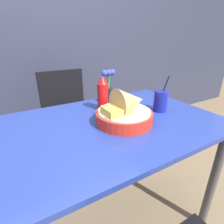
# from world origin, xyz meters

# --- Properties ---
(ground_plane) EXTENTS (12.00, 12.00, 0.00)m
(ground_plane) POSITION_xyz_m (0.00, 0.00, 0.00)
(ground_plane) COLOR #7A664C
(wall_window) EXTENTS (7.00, 0.06, 2.60)m
(wall_window) POSITION_xyz_m (0.00, 1.29, 1.30)
(wall_window) COLOR #2D334C
(wall_window) RESTS_ON ground_plane
(dining_table) EXTENTS (1.29, 0.78, 0.77)m
(dining_table) POSITION_xyz_m (0.00, 0.00, 0.67)
(dining_table) COLOR #233893
(dining_table) RESTS_ON ground_plane
(chair_far_window) EXTENTS (0.40, 0.40, 0.92)m
(chair_far_window) POSITION_xyz_m (0.02, 0.76, 0.54)
(chair_far_window) COLOR black
(chair_far_window) RESTS_ON ground_plane
(food_basket) EXTENTS (0.29, 0.29, 0.19)m
(food_basket) POSITION_xyz_m (0.12, -0.04, 0.83)
(food_basket) COLOR red
(food_basket) RESTS_ON dining_table
(ketchup_bottle) EXTENTS (0.07, 0.07, 0.21)m
(ketchup_bottle) POSITION_xyz_m (0.10, 0.18, 0.87)
(ketchup_bottle) COLOR red
(ketchup_bottle) RESTS_ON dining_table
(drink_cup) EXTENTS (0.08, 0.08, 0.22)m
(drink_cup) POSITION_xyz_m (0.39, -0.02, 0.83)
(drink_cup) COLOR #192399
(drink_cup) RESTS_ON dining_table
(flower_vase) EXTENTS (0.10, 0.07, 0.22)m
(flower_vase) POSITION_xyz_m (0.19, 0.27, 0.87)
(flower_vase) COLOR black
(flower_vase) RESTS_ON dining_table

